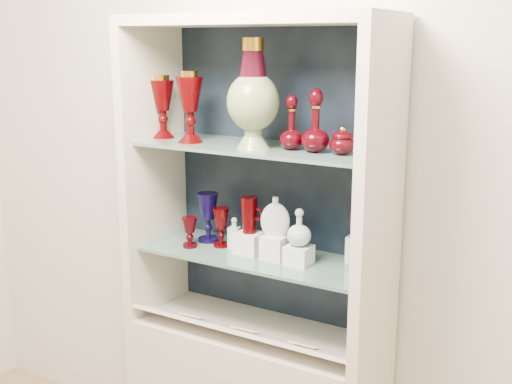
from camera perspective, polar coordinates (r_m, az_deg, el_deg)
The scene contains 29 objects.
wall_back at distance 2.55m, azimuth 2.51°, elevation 3.16°, with size 3.50×0.02×2.80m, color white.
cabinet_back_panel at distance 2.54m, azimuth 2.18°, elevation 1.40°, with size 0.98×0.02×1.15m, color black.
cabinet_side_left at distance 2.65m, azimuth -8.99°, elevation 1.74°, with size 0.04×0.40×1.15m, color beige.
cabinet_side_right at distance 2.18m, azimuth 10.94°, elevation -0.83°, with size 0.04×0.40×1.15m, color beige.
cabinet_top_cap at distance 2.32m, azimuth 0.00°, elevation 15.07°, with size 1.00×0.40×0.04m, color beige.
shelf_lower at distance 2.47m, azimuth 0.24°, elevation -5.70°, with size 0.92×0.34×0.01m, color slate.
shelf_upper at distance 2.37m, azimuth 0.25°, elevation 3.96°, with size 0.92×0.34×0.01m, color slate.
label_ledge at distance 2.47m, azimuth -1.33°, elevation -12.35°, with size 0.92×0.18×0.01m, color beige.
label_card_0 at distance 2.57m, azimuth -5.59°, elevation -10.92°, with size 0.10×0.07×0.00m, color white.
label_card_1 at distance 2.45m, azimuth -0.88°, elevation -12.15°, with size 0.10×0.07×0.00m, color white.
label_card_2 at distance 2.35m, azimuth 4.37°, elevation -13.42°, with size 0.10×0.07×0.00m, color white.
pedestal_lamp_left at distance 2.59m, azimuth -8.29°, elevation 7.52°, with size 0.10×0.10×0.25m, color #440103, non-canonical shape.
pedestal_lamp_right at distance 2.45m, azimuth -5.89°, elevation 7.53°, with size 0.10×0.10×0.27m, color #440103, non-canonical shape.
enamel_urn at distance 2.29m, azimuth -0.27°, elevation 8.71°, with size 0.19×0.19×0.39m, color #0F3F20, non-canonical shape.
ruby_decanter_a at distance 2.27m, azimuth 3.19°, elevation 6.49°, with size 0.09×0.09×0.22m, color #3C0107, non-canonical shape.
ruby_decanter_b at distance 2.22m, azimuth 5.32°, elevation 6.49°, with size 0.10×0.10×0.23m, color #3C0107, non-canonical shape.
lidded_bowl at distance 2.20m, azimuth 7.67°, elevation 4.59°, with size 0.09×0.09×0.10m, color #3C0107, non-canonical shape.
cobalt_goblet at distance 2.61m, azimuth -4.28°, elevation -2.25°, with size 0.08×0.08×0.20m, color #0F083D, non-canonical shape.
ruby_goblet_tall at distance 2.55m, azimuth -3.12°, elevation -3.14°, with size 0.06×0.06×0.16m, color #440103, non-canonical shape.
ruby_goblet_small at distance 2.55m, azimuth -5.91°, elevation -3.59°, with size 0.06×0.06×0.12m, color #3C0107, non-canonical shape.
riser_ruby_pitcher at distance 2.48m, azimuth -0.60°, elevation -4.52°, with size 0.10×0.10×0.08m, color silver.
ruby_pitcher at distance 2.45m, azimuth -0.61°, elevation -2.06°, with size 0.11×0.07×0.14m, color #440103, non-canonical shape.
clear_square_bottle at distance 2.52m, azimuth -1.94°, elevation -3.65°, with size 0.04×0.04×0.13m, color #AABFC5, non-canonical shape.
riser_flat_flask at distance 2.41m, azimuth 1.71°, elevation -4.92°, with size 0.09×0.09×0.09m, color silver.
flat_flask at distance 2.37m, azimuth 1.73°, elevation -2.13°, with size 0.11×0.04×0.15m, color silver, non-canonical shape.
riser_clear_round_decanter at distance 2.36m, azimuth 3.82°, elevation -5.61°, with size 0.09×0.09×0.07m, color silver.
clear_round_decanter at distance 2.33m, azimuth 3.85°, elevation -3.23°, with size 0.09×0.09×0.13m, color #AABFC5, non-canonical shape.
riser_cameo_medallion at distance 2.40m, azimuth 9.16°, elevation -5.04°, with size 0.08×0.08×0.10m, color silver.
cameo_medallion at distance 2.37m, azimuth 9.26°, elevation -2.57°, with size 0.10×0.04×0.11m, color black, non-canonical shape.
Camera 1 is at (1.18, -0.47, 1.85)m, focal length 45.00 mm.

